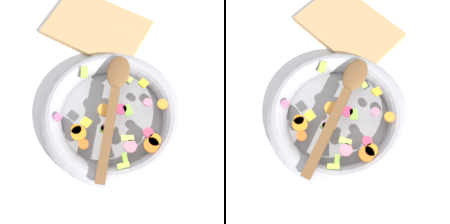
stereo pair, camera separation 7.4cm
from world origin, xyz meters
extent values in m
plane|color=silver|center=(0.00, 0.00, 0.00)|extent=(4.00, 4.00, 0.00)
cylinder|color=gray|center=(0.00, 0.00, 0.01)|extent=(0.30, 0.30, 0.01)
torus|color=#9E9EA5|center=(0.00, 0.00, 0.03)|extent=(0.35, 0.35, 0.05)
cylinder|color=orange|center=(0.10, 0.07, 0.05)|extent=(0.03, 0.03, 0.01)
cylinder|color=orange|center=(0.12, -0.01, 0.05)|extent=(0.04, 0.04, 0.01)
cylinder|color=orange|center=(-0.02, -0.10, 0.05)|extent=(0.03, 0.03, 0.01)
cylinder|color=orange|center=(0.12, -0.03, 0.05)|extent=(0.05, 0.05, 0.01)
cylinder|color=orange|center=(-0.02, -0.01, 0.05)|extent=(0.04, 0.04, 0.01)
cylinder|color=orange|center=(-0.04, -0.08, 0.05)|extent=(0.04, 0.04, 0.01)
cylinder|color=orange|center=(-0.05, -0.08, 0.05)|extent=(0.03, 0.03, 0.01)
cylinder|color=orange|center=(0.01, -0.04, 0.05)|extent=(0.03, 0.03, 0.01)
cube|color=#89BA35|center=(0.08, -0.08, 0.05)|extent=(0.02, 0.02, 0.01)
cube|color=#A7CA49|center=(-0.11, 0.06, 0.05)|extent=(0.03, 0.03, 0.01)
cube|color=#A8CC4A|center=(0.08, -0.10, 0.05)|extent=(0.03, 0.03, 0.01)
cube|color=#BBDC56|center=(-0.01, 0.10, 0.05)|extent=(0.03, 0.02, 0.01)
cube|color=#83BD3E|center=(0.03, 0.02, 0.05)|extent=(0.03, 0.03, 0.01)
cube|color=#ACCE5A|center=(0.06, -0.04, 0.05)|extent=(0.03, 0.03, 0.01)
cube|color=#8AC242|center=(0.01, -0.05, 0.05)|extent=(0.02, 0.02, 0.01)
cylinder|color=pink|center=(0.08, -0.05, 0.05)|extent=(0.04, 0.04, 0.01)
cylinder|color=#D34067|center=(0.01, -0.04, 0.05)|extent=(0.02, 0.02, 0.01)
cylinder|color=#D94163|center=(0.10, -0.01, 0.05)|extent=(0.03, 0.03, 0.01)
cylinder|color=#D96394|center=(-0.10, -0.07, 0.05)|extent=(0.03, 0.03, 0.01)
cylinder|color=pink|center=(0.06, 0.06, 0.05)|extent=(0.02, 0.02, 0.01)
cylinder|color=#CF3966|center=(0.02, 0.02, 0.05)|extent=(0.03, 0.03, 0.01)
cube|color=gold|center=(0.03, 0.10, 0.05)|extent=(0.02, 0.02, 0.01)
cube|color=yellow|center=(-0.04, -0.05, 0.05)|extent=(0.02, 0.02, 0.01)
cube|color=brown|center=(0.02, -0.05, 0.06)|extent=(0.10, 0.22, 0.01)
ellipsoid|color=brown|center=(-0.03, 0.10, 0.06)|extent=(0.08, 0.10, 0.01)
cube|color=tan|center=(-0.17, 0.22, 0.01)|extent=(0.27, 0.18, 0.02)
camera|label=1|loc=(0.13, -0.24, 0.73)|focal=50.00mm
camera|label=2|loc=(0.19, -0.20, 0.73)|focal=50.00mm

